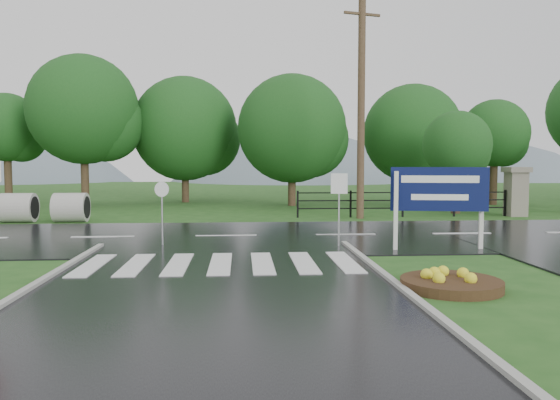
{
  "coord_description": "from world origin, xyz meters",
  "views": [
    {
      "loc": [
        0.5,
        -7.96,
        2.49
      ],
      "look_at": [
        1.5,
        6.0,
        1.5
      ],
      "focal_mm": 35.0,
      "sensor_mm": 36.0,
      "label": 1
    }
  ],
  "objects": [
    {
      "name": "reg_sign_small",
      "position": [
        3.31,
        7.5,
        1.52
      ],
      "size": [
        0.47,
        0.15,
        2.15
      ],
      "color": "#939399",
      "rests_on": "ground"
    },
    {
      "name": "flower_bed",
      "position": [
        4.58,
        2.27,
        0.15
      ],
      "size": [
        1.96,
        1.96,
        0.39
      ],
      "color": "#332111",
      "rests_on": "ground"
    },
    {
      "name": "entrance_tree_left",
      "position": [
        10.8,
        17.5,
        3.27
      ],
      "size": [
        3.23,
        3.23,
        4.91
      ],
      "color": "#3D2B1C",
      "rests_on": "ground"
    },
    {
      "name": "main_road",
      "position": [
        0.0,
        10.0,
        0.0
      ],
      "size": [
        90.0,
        8.0,
        0.04
      ],
      "primitive_type": "cube",
      "color": "black",
      "rests_on": "ground"
    },
    {
      "name": "hills",
      "position": [
        3.49,
        65.0,
        -15.54
      ],
      "size": [
        102.0,
        48.0,
        48.0
      ],
      "color": "slate",
      "rests_on": "ground"
    },
    {
      "name": "utility_pole_east",
      "position": [
        5.7,
        15.5,
        4.84
      ],
      "size": [
        1.66,
        0.53,
        9.52
      ],
      "color": "#473523",
      "rests_on": "ground"
    },
    {
      "name": "estate_billboard",
      "position": [
        6.0,
        6.81,
        1.6
      ],
      "size": [
        2.64,
        0.55,
        2.33
      ],
      "color": "silver",
      "rests_on": "ground"
    },
    {
      "name": "pillar_west",
      "position": [
        13.0,
        16.0,
        1.18
      ],
      "size": [
        1.0,
        1.0,
        2.24
      ],
      "color": "gray",
      "rests_on": "ground"
    },
    {
      "name": "ground",
      "position": [
        0.0,
        0.0,
        0.0
      ],
      "size": [
        120.0,
        120.0,
        0.0
      ],
      "primitive_type": "plane",
      "color": "#23511B",
      "rests_on": "ground"
    },
    {
      "name": "treeline",
      "position": [
        1.0,
        24.0,
        0.0
      ],
      "size": [
        83.2,
        5.2,
        10.0
      ],
      "color": "#154316",
      "rests_on": "ground"
    },
    {
      "name": "fence_west",
      "position": [
        7.75,
        16.0,
        0.72
      ],
      "size": [
        9.58,
        0.08,
        1.2
      ],
      "color": "black",
      "rests_on": "ground"
    },
    {
      "name": "crosswalk",
      "position": [
        0.0,
        5.0,
        0.06
      ],
      "size": [
        6.5,
        2.8,
        0.02
      ],
      "color": "silver",
      "rests_on": "ground"
    },
    {
      "name": "reg_sign_round",
      "position": [
        -1.81,
        8.14,
        1.23
      ],
      "size": [
        0.43,
        0.14,
        1.9
      ],
      "color": "#939399",
      "rests_on": "ground"
    }
  ]
}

